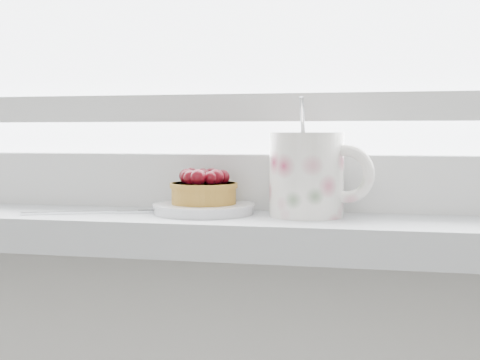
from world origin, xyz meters
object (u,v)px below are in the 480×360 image
(saucer, at_px, (204,209))
(raspberry_tart, at_px, (204,188))
(fork, at_px, (91,212))
(floral_mug, at_px, (309,173))

(saucer, xyz_separation_m, raspberry_tart, (-0.00, 0.00, 0.03))
(saucer, distance_m, fork, 0.14)
(raspberry_tart, relative_size, floral_mug, 0.58)
(raspberry_tart, distance_m, floral_mug, 0.13)
(floral_mug, bearing_deg, saucer, -179.66)
(saucer, relative_size, fork, 0.77)
(saucer, distance_m, raspberry_tart, 0.03)
(saucer, bearing_deg, floral_mug, 0.34)
(saucer, height_order, floral_mug, floral_mug)
(saucer, xyz_separation_m, floral_mug, (0.13, 0.00, 0.05))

